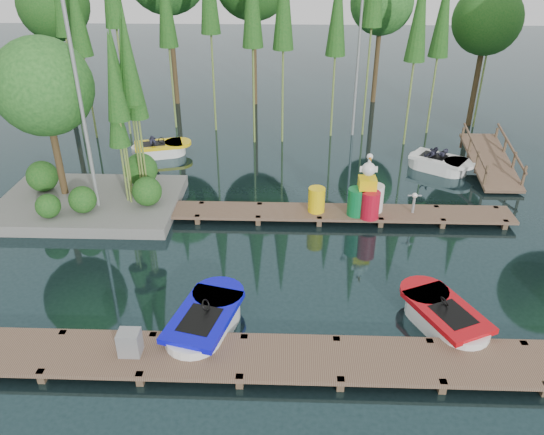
{
  "coord_description": "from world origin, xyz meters",
  "views": [
    {
      "loc": [
        0.98,
        -13.38,
        8.63
      ],
      "look_at": [
        0.5,
        0.5,
        1.1
      ],
      "focal_mm": 35.0,
      "sensor_mm": 36.0,
      "label": 1
    }
  ],
  "objects_px": {
    "boat_red": "(444,318)",
    "utility_cabinet": "(130,343)",
    "boat_blue": "(205,323)",
    "yellow_barrel": "(317,200)",
    "island": "(69,118)",
    "drum_cluster": "(367,197)",
    "boat_yellow_far": "(160,149)"
  },
  "relations": [
    {
      "from": "yellow_barrel",
      "to": "boat_red",
      "type": "bearing_deg",
      "value": -61.92
    },
    {
      "from": "boat_yellow_far",
      "to": "utility_cabinet",
      "type": "relative_size",
      "value": 4.72
    },
    {
      "from": "boat_yellow_far",
      "to": "yellow_barrel",
      "type": "height_order",
      "value": "boat_yellow_far"
    },
    {
      "from": "boat_blue",
      "to": "utility_cabinet",
      "type": "bearing_deg",
      "value": -129.27
    },
    {
      "from": "boat_red",
      "to": "utility_cabinet",
      "type": "xyz_separation_m",
      "value": [
        -7.34,
        -1.51,
        0.33
      ]
    },
    {
      "from": "boat_yellow_far",
      "to": "boat_red",
      "type": "bearing_deg",
      "value": -45.48
    },
    {
      "from": "boat_red",
      "to": "drum_cluster",
      "type": "relative_size",
      "value": 1.4
    },
    {
      "from": "boat_blue",
      "to": "drum_cluster",
      "type": "xyz_separation_m",
      "value": [
        4.55,
        5.75,
        0.64
      ]
    },
    {
      "from": "island",
      "to": "boat_red",
      "type": "height_order",
      "value": "island"
    },
    {
      "from": "boat_yellow_far",
      "to": "yellow_barrel",
      "type": "bearing_deg",
      "value": -36.52
    },
    {
      "from": "yellow_barrel",
      "to": "drum_cluster",
      "type": "xyz_separation_m",
      "value": [
        1.65,
        -0.16,
        0.2
      ]
    },
    {
      "from": "boat_red",
      "to": "utility_cabinet",
      "type": "bearing_deg",
      "value": 166.72
    },
    {
      "from": "boat_yellow_far",
      "to": "boat_blue",
      "type": "bearing_deg",
      "value": -68.37
    },
    {
      "from": "boat_blue",
      "to": "island",
      "type": "bearing_deg",
      "value": 143.19
    },
    {
      "from": "boat_yellow_far",
      "to": "yellow_barrel",
      "type": "distance_m",
      "value": 8.65
    },
    {
      "from": "drum_cluster",
      "to": "yellow_barrel",
      "type": "bearing_deg",
      "value": 174.58
    },
    {
      "from": "island",
      "to": "utility_cabinet",
      "type": "bearing_deg",
      "value": -63.94
    },
    {
      "from": "yellow_barrel",
      "to": "utility_cabinet",
      "type": "bearing_deg",
      "value": -122.21
    },
    {
      "from": "boat_blue",
      "to": "yellow_barrel",
      "type": "xyz_separation_m",
      "value": [
        2.9,
        5.9,
        0.44
      ]
    },
    {
      "from": "boat_blue",
      "to": "yellow_barrel",
      "type": "relative_size",
      "value": 3.7
    },
    {
      "from": "utility_cabinet",
      "to": "drum_cluster",
      "type": "distance_m",
      "value": 9.15
    },
    {
      "from": "boat_red",
      "to": "yellow_barrel",
      "type": "distance_m",
      "value": 6.24
    },
    {
      "from": "boat_blue",
      "to": "utility_cabinet",
      "type": "height_order",
      "value": "same"
    },
    {
      "from": "utility_cabinet",
      "to": "island",
      "type": "bearing_deg",
      "value": 116.06
    },
    {
      "from": "utility_cabinet",
      "to": "boat_red",
      "type": "bearing_deg",
      "value": 11.62
    },
    {
      "from": "boat_red",
      "to": "yellow_barrel",
      "type": "height_order",
      "value": "yellow_barrel"
    },
    {
      "from": "boat_red",
      "to": "boat_yellow_far",
      "type": "bearing_deg",
      "value": 105.66
    },
    {
      "from": "island",
      "to": "boat_red",
      "type": "xyz_separation_m",
      "value": [
        11.15,
        -6.28,
        -2.92
      ]
    },
    {
      "from": "drum_cluster",
      "to": "boat_blue",
      "type": "bearing_deg",
      "value": -128.39
    },
    {
      "from": "island",
      "to": "boat_yellow_far",
      "type": "bearing_deg",
      "value": 71.12
    },
    {
      "from": "island",
      "to": "drum_cluster",
      "type": "bearing_deg",
      "value": -5.48
    },
    {
      "from": "boat_blue",
      "to": "yellow_barrel",
      "type": "distance_m",
      "value": 6.59
    }
  ]
}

